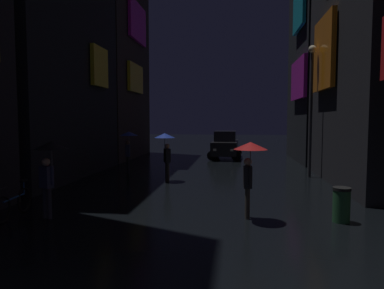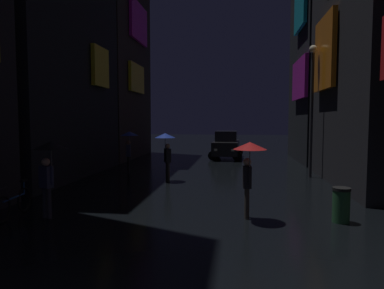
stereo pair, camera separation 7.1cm
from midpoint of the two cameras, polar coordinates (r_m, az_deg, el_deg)
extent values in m
cube|color=black|center=(18.48, -23.50, 19.51)|extent=(4.00, 8.81, 15.41)
cube|color=yellow|center=(18.38, -14.91, 12.38)|extent=(0.20, 1.83, 1.99)
cube|color=#2D2826|center=(26.14, -13.57, 17.27)|extent=(4.00, 7.71, 17.38)
cube|color=yellow|center=(24.39, -9.12, 10.82)|extent=(0.20, 3.10, 1.92)
cube|color=#F226D8|center=(25.74, -8.80, 19.41)|extent=(0.20, 3.78, 2.63)
cube|color=orange|center=(16.57, 21.37, 13.95)|extent=(0.20, 3.00, 3.18)
cube|color=black|center=(25.43, 22.26, 21.14)|extent=(4.00, 7.19, 20.53)
cube|color=#F226D8|center=(22.33, 17.59, 10.31)|extent=(0.20, 4.24, 2.42)
cube|color=#19D8F2|center=(23.45, 17.69, 20.52)|extent=(0.20, 3.28, 2.31)
cylinder|color=#2D2D38|center=(10.41, -23.14, -8.87)|extent=(0.12, 0.12, 0.85)
cylinder|color=#2D2D38|center=(10.27, -22.52, -9.03)|extent=(0.12, 0.12, 0.85)
cube|color=#333859|center=(10.20, -22.95, -4.98)|extent=(0.40, 0.33, 0.60)
sphere|color=beige|center=(10.15, -23.01, -2.69)|extent=(0.22, 0.22, 0.22)
cylinder|color=#333859|center=(10.08, -22.10, -4.77)|extent=(0.09, 0.09, 0.50)
cylinder|color=slate|center=(10.04, -22.16, -2.88)|extent=(0.02, 0.02, 0.77)
cone|color=black|center=(9.99, -22.23, -0.12)|extent=(0.90, 0.90, 0.20)
cylinder|color=black|center=(17.74, -10.44, -3.31)|extent=(0.12, 0.12, 0.85)
cylinder|color=black|center=(17.56, -10.39, -3.39)|extent=(0.12, 0.12, 0.85)
cube|color=#333859|center=(17.57, -10.44, -1.01)|extent=(0.34, 0.40, 0.60)
sphere|color=#9E7051|center=(17.54, -10.46, 0.33)|extent=(0.22, 0.22, 0.22)
cylinder|color=#333859|center=(17.39, -10.23, -0.89)|extent=(0.09, 0.09, 0.50)
cylinder|color=slate|center=(17.36, -10.24, 0.21)|extent=(0.02, 0.02, 0.77)
cone|color=#263FB2|center=(17.34, -10.26, 1.81)|extent=(0.90, 0.90, 0.20)
cylinder|color=#38332D|center=(14.97, -3.83, -4.63)|extent=(0.12, 0.12, 0.85)
cylinder|color=#38332D|center=(15.14, -4.05, -4.54)|extent=(0.12, 0.12, 0.85)
cube|color=black|center=(14.96, -3.96, -1.84)|extent=(0.36, 0.40, 0.60)
sphere|color=tan|center=(14.92, -3.96, -0.27)|extent=(0.22, 0.22, 0.22)
cylinder|color=black|center=(15.11, -4.35, -1.59)|extent=(0.09, 0.09, 0.50)
cylinder|color=slate|center=(15.08, -4.36, -0.32)|extent=(0.02, 0.02, 0.77)
cone|color=#263FB2|center=(15.05, -4.37, 1.52)|extent=(0.90, 0.90, 0.20)
cylinder|color=#38332D|center=(9.74, 9.29, -9.47)|extent=(0.12, 0.12, 0.85)
cylinder|color=#38332D|center=(9.57, 9.38, -9.73)|extent=(0.12, 0.12, 0.85)
cube|color=black|center=(9.51, 9.39, -5.35)|extent=(0.24, 0.35, 0.60)
sphere|color=beige|center=(9.45, 9.41, -2.90)|extent=(0.22, 0.22, 0.22)
cylinder|color=black|center=(9.33, 9.79, -5.23)|extent=(0.09, 0.09, 0.50)
cylinder|color=slate|center=(9.28, 9.81, -3.19)|extent=(0.02, 0.02, 0.77)
cone|color=red|center=(9.23, 9.85, -0.20)|extent=(0.90, 0.90, 0.20)
torus|color=black|center=(10.40, -28.86, -9.43)|extent=(0.13, 0.72, 0.72)
torus|color=black|center=(11.33, -25.99, -8.24)|extent=(0.13, 0.72, 0.72)
cylinder|color=#1E59A5|center=(10.83, -27.40, -7.88)|extent=(0.15, 1.00, 0.05)
cylinder|color=#1E59A5|center=(11.27, -26.05, -6.50)|extent=(0.04, 0.04, 0.40)
cube|color=black|center=(11.23, -26.09, -5.40)|extent=(0.14, 0.25, 0.06)
cylinder|color=black|center=(10.29, -28.97, -6.45)|extent=(0.07, 0.45, 0.03)
cube|color=black|center=(24.07, 5.83, -0.48)|extent=(1.85, 4.16, 0.90)
cube|color=black|center=(24.02, 5.84, 1.42)|extent=(1.51, 1.90, 0.70)
cylinder|color=black|center=(22.75, 7.63, -1.91)|extent=(0.65, 0.24, 0.64)
cylinder|color=black|center=(22.86, 3.58, -1.85)|extent=(0.65, 0.24, 0.64)
cylinder|color=black|center=(25.40, 7.83, -1.28)|extent=(0.65, 0.24, 0.64)
cylinder|color=black|center=(25.50, 4.20, -1.23)|extent=(0.65, 0.24, 0.64)
cube|color=white|center=(21.98, 6.91, -0.93)|extent=(0.20, 0.07, 0.14)
cube|color=white|center=(22.06, 4.05, -0.90)|extent=(0.20, 0.07, 0.14)
cylinder|color=#2D2D33|center=(16.91, 19.42, 4.50)|extent=(0.14, 0.14, 5.76)
sphere|color=#F9EFCC|center=(17.21, 19.67, 14.75)|extent=(0.36, 0.36, 0.36)
cylinder|color=#265933|center=(9.99, 23.78, -9.43)|extent=(0.44, 0.44, 0.85)
cylinder|color=black|center=(9.89, 23.86, -6.81)|extent=(0.46, 0.46, 0.08)
camera|label=1|loc=(0.04, -89.83, 0.01)|focal=32.00mm
camera|label=2|loc=(0.04, 90.17, -0.01)|focal=32.00mm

